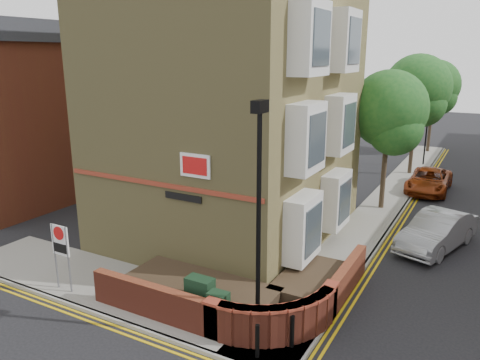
% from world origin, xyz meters
% --- Properties ---
extents(ground, '(120.00, 120.00, 0.00)m').
position_xyz_m(ground, '(0.00, 0.00, 0.00)').
color(ground, black).
rests_on(ground, ground).
extents(pavement_corner, '(13.00, 3.00, 0.12)m').
position_xyz_m(pavement_corner, '(-3.50, 1.50, 0.06)').
color(pavement_corner, gray).
rests_on(pavement_corner, ground).
extents(pavement_main, '(2.00, 32.00, 0.12)m').
position_xyz_m(pavement_main, '(2.00, 16.00, 0.06)').
color(pavement_main, gray).
rests_on(pavement_main, ground).
extents(kerb_side, '(13.00, 0.15, 0.12)m').
position_xyz_m(kerb_side, '(-3.50, 0.00, 0.06)').
color(kerb_side, gray).
rests_on(kerb_side, ground).
extents(kerb_main_near, '(0.15, 32.00, 0.12)m').
position_xyz_m(kerb_main_near, '(3.00, 16.00, 0.06)').
color(kerb_main_near, gray).
rests_on(kerb_main_near, ground).
extents(yellow_lines_side, '(13.00, 0.28, 0.01)m').
position_xyz_m(yellow_lines_side, '(-3.50, -0.25, 0.01)').
color(yellow_lines_side, gold).
rests_on(yellow_lines_side, ground).
extents(yellow_lines_main, '(0.28, 32.00, 0.01)m').
position_xyz_m(yellow_lines_main, '(3.25, 16.00, 0.01)').
color(yellow_lines_main, gold).
rests_on(yellow_lines_main, ground).
extents(corner_building, '(8.95, 10.40, 13.60)m').
position_xyz_m(corner_building, '(-2.84, 8.00, 6.23)').
color(corner_building, olive).
rests_on(corner_building, ground).
extents(garden_wall, '(6.80, 6.00, 1.20)m').
position_xyz_m(garden_wall, '(0.00, 2.50, 0.00)').
color(garden_wall, maroon).
rests_on(garden_wall, ground).
extents(lamppost, '(0.25, 0.50, 6.30)m').
position_xyz_m(lamppost, '(1.60, 1.20, 3.34)').
color(lamppost, black).
rests_on(lamppost, pavement_corner).
extents(utility_cabinet_large, '(0.80, 0.45, 1.20)m').
position_xyz_m(utility_cabinet_large, '(-0.30, 1.30, 0.72)').
color(utility_cabinet_large, '#163220').
rests_on(utility_cabinet_large, pavement_corner).
extents(utility_cabinet_small, '(0.55, 0.40, 1.10)m').
position_xyz_m(utility_cabinet_small, '(0.50, 1.00, 0.67)').
color(utility_cabinet_small, '#163220').
rests_on(utility_cabinet_small, pavement_corner).
extents(bollard_near, '(0.11, 0.11, 0.90)m').
position_xyz_m(bollard_near, '(2.00, 0.40, 0.57)').
color(bollard_near, black).
rests_on(bollard_near, pavement_corner).
extents(bollard_far, '(0.11, 0.11, 0.90)m').
position_xyz_m(bollard_far, '(2.60, 1.20, 0.57)').
color(bollard_far, black).
rests_on(bollard_far, pavement_corner).
extents(zone_sign, '(0.72, 0.07, 2.20)m').
position_xyz_m(zone_sign, '(-5.00, 0.50, 1.64)').
color(zone_sign, slate).
rests_on(zone_sign, pavement_corner).
extents(side_building, '(6.40, 10.40, 9.00)m').
position_xyz_m(side_building, '(-15.00, 8.00, 4.55)').
color(side_building, maroon).
rests_on(side_building, ground).
extents(tree_near, '(3.64, 3.65, 6.70)m').
position_xyz_m(tree_near, '(2.00, 14.05, 4.70)').
color(tree_near, '#382B1E').
rests_on(tree_near, pavement_main).
extents(tree_mid, '(4.03, 4.03, 7.42)m').
position_xyz_m(tree_mid, '(2.00, 22.05, 5.20)').
color(tree_mid, '#382B1E').
rests_on(tree_mid, pavement_main).
extents(tree_far, '(3.81, 3.81, 7.00)m').
position_xyz_m(tree_far, '(2.00, 30.05, 4.91)').
color(tree_far, '#382B1E').
rests_on(tree_far, pavement_main).
extents(traffic_light_assembly, '(0.20, 0.16, 4.20)m').
position_xyz_m(traffic_light_assembly, '(2.40, 25.00, 2.78)').
color(traffic_light_assembly, black).
rests_on(traffic_light_assembly, pavement_main).
extents(silver_car_near, '(2.75, 4.64, 1.45)m').
position_xyz_m(silver_car_near, '(5.00, 10.13, 0.72)').
color(silver_car_near, gray).
rests_on(silver_car_near, ground).
extents(red_car_main, '(2.13, 4.59, 1.27)m').
position_xyz_m(red_car_main, '(3.60, 18.50, 0.64)').
color(red_car_main, maroon).
rests_on(red_car_main, ground).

